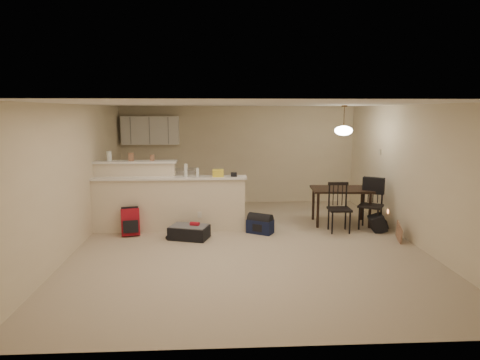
{
  "coord_description": "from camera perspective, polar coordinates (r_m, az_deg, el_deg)",
  "views": [
    {
      "loc": [
        -0.55,
        -7.52,
        2.39
      ],
      "look_at": [
        -0.1,
        0.7,
        1.05
      ],
      "focal_mm": 32.0,
      "sensor_mm": 36.0,
      "label": 1
    }
  ],
  "objects": [
    {
      "name": "red_backpack",
      "position": [
        8.57,
        -14.41,
        -5.45
      ],
      "size": [
        0.39,
        0.29,
        0.52
      ],
      "primitive_type": "cube",
      "rotation": [
        0.0,
        0.0,
        0.22
      ],
      "color": "#A2121F",
      "rests_on": "ground"
    },
    {
      "name": "dining_table",
      "position": [
        9.29,
        13.33,
        -1.66
      ],
      "size": [
        1.29,
        0.91,
        0.77
      ],
      "rotation": [
        0.0,
        0.0,
        -0.08
      ],
      "color": "black",
      "rests_on": "ground"
    },
    {
      "name": "jar",
      "position": [
        8.95,
        -17.06,
        3.07
      ],
      "size": [
        0.1,
        0.1,
        0.2
      ],
      "primitive_type": "cylinder",
      "color": "silver",
      "rests_on": "breakfast_bar"
    },
    {
      "name": "bag_lump",
      "position": [
        8.51,
        -2.94,
        0.92
      ],
      "size": [
        0.22,
        0.18,
        0.14
      ],
      "primitive_type": "cube",
      "color": "#93674B",
      "rests_on": "breakfast_bar"
    },
    {
      "name": "bottle_a",
      "position": [
        8.52,
        -7.24,
        1.28
      ],
      "size": [
        0.07,
        0.07,
        0.26
      ],
      "primitive_type": "cylinder",
      "color": "silver",
      "rests_on": "breakfast_bar"
    },
    {
      "name": "breakfast_bar",
      "position": [
        8.77,
        -11.0,
        -2.65
      ],
      "size": [
        3.08,
        0.58,
        1.39
      ],
      "color": "beige",
      "rests_on": "ground"
    },
    {
      "name": "cereal_box",
      "position": [
        8.86,
        -14.31,
        3.0
      ],
      "size": [
        0.1,
        0.07,
        0.16
      ],
      "primitive_type": "cube",
      "color": "#93674B",
      "rests_on": "breakfast_bar"
    },
    {
      "name": "pouch",
      "position": [
        8.52,
        -0.83,
        0.74
      ],
      "size": [
        0.12,
        0.1,
        0.08
      ],
      "primitive_type": "cube",
      "color": "#93674B",
      "rests_on": "breakfast_bar"
    },
    {
      "name": "cardboard_sheet",
      "position": [
        8.46,
        20.45,
        -6.62
      ],
      "size": [
        0.1,
        0.42,
        0.32
      ],
      "primitive_type": "cube",
      "rotation": [
        0.0,
        0.0,
        1.37
      ],
      "color": "#93674B",
      "rests_on": "ground"
    },
    {
      "name": "black_daypack",
      "position": [
        9.01,
        17.85,
        -5.53
      ],
      "size": [
        0.3,
        0.39,
        0.32
      ],
      "primitive_type": "cube",
      "rotation": [
        0.0,
        0.0,
        1.45
      ],
      "color": "black",
      "rests_on": "ground"
    },
    {
      "name": "bottle_b",
      "position": [
        8.51,
        -5.68,
        1.03
      ],
      "size": [
        0.06,
        0.06,
        0.18
      ],
      "primitive_type": "cylinder",
      "color": "silver",
      "rests_on": "breakfast_bar"
    },
    {
      "name": "dining_chair_near",
      "position": [
        8.7,
        13.13,
        -3.63
      ],
      "size": [
        0.44,
        0.42,
        0.98
      ],
      "primitive_type": null,
      "rotation": [
        0.0,
        0.0,
        -0.03
      ],
      "color": "black",
      "rests_on": "ground"
    },
    {
      "name": "thermostat",
      "position": [
        9.77,
        18.13,
        3.57
      ],
      "size": [
        0.02,
        0.12,
        0.12
      ],
      "primitive_type": "cube",
      "color": "beige",
      "rests_on": "room"
    },
    {
      "name": "navy_duffel",
      "position": [
        8.48,
        2.7,
        -6.19
      ],
      "size": [
        0.57,
        0.48,
        0.27
      ],
      "primitive_type": "cube",
      "rotation": [
        0.0,
        0.0,
        -0.53
      ],
      "color": "#111837",
      "rests_on": "ground"
    },
    {
      "name": "upper_cabinets",
      "position": [
        10.97,
        -11.85,
        6.5
      ],
      "size": [
        1.4,
        0.34,
        0.7
      ],
      "primitive_type": "cube",
      "color": "white",
      "rests_on": "room"
    },
    {
      "name": "small_box",
      "position": [
        8.79,
        -11.63,
        2.92
      ],
      "size": [
        0.08,
        0.06,
        0.12
      ],
      "primitive_type": "cube",
      "color": "#93674B",
      "rests_on": "breakfast_bar"
    },
    {
      "name": "kitchen_counter",
      "position": [
        10.98,
        -10.67,
        -1.09
      ],
      "size": [
        1.8,
        0.6,
        0.9
      ],
      "primitive_type": "cube",
      "color": "white",
      "rests_on": "ground"
    },
    {
      "name": "pendant_lamp",
      "position": [
        9.13,
        13.64,
        6.48
      ],
      "size": [
        0.36,
        0.36,
        0.62
      ],
      "color": "brown",
      "rests_on": "room"
    },
    {
      "name": "room",
      "position": [
        7.62,
        1.04,
        0.64
      ],
      "size": [
        7.0,
        7.02,
        2.5
      ],
      "color": "#BBAA90",
      "rests_on": "ground"
    },
    {
      "name": "dining_chair_far",
      "position": [
        9.07,
        17.04,
        -3.13
      ],
      "size": [
        0.6,
        0.6,
        1.02
      ],
      "primitive_type": null,
      "rotation": [
        0.0,
        0.0,
        -0.56
      ],
      "color": "black",
      "rests_on": "ground"
    },
    {
      "name": "suitcase",
      "position": [
        8.17,
        -6.79,
        -6.95
      ],
      "size": [
        0.81,
        0.64,
        0.24
      ],
      "primitive_type": "cube",
      "rotation": [
        0.0,
        0.0,
        -0.29
      ],
      "color": "black",
      "rests_on": "ground"
    }
  ]
}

